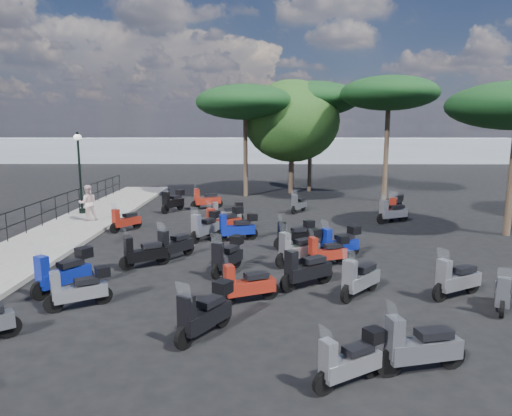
{
  "coord_description": "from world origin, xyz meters",
  "views": [
    {
      "loc": [
        1.61,
        -14.28,
        4.33
      ],
      "look_at": [
        1.43,
        3.48,
        1.2
      ],
      "focal_mm": 32.0,
      "sensor_mm": 36.0,
      "label": 1
    }
  ],
  "objects_px": {
    "scooter_25": "(502,294)",
    "pine_2": "(245,102)",
    "scooter_22": "(295,235)",
    "scooter_27": "(340,243)",
    "broadleaf_tree": "(292,121)",
    "scooter_17": "(227,213)",
    "scooter_18": "(350,361)",
    "scooter_6": "(205,313)",
    "pine_1": "(389,94)",
    "lamp_post_2": "(80,167)",
    "scooter_20": "(306,270)",
    "pine_0": "(311,99)",
    "scooter_21": "(299,248)",
    "scooter_14": "(327,252)",
    "scooter_13": "(247,285)",
    "scooter_28": "(392,213)",
    "scooter_8": "(227,256)",
    "scooter_19": "(360,279)",
    "scooter_4": "(125,221)",
    "scooter_16": "(205,227)",
    "scooter_2": "(64,273)",
    "scooter_10": "(224,221)",
    "scooter_11": "(206,200)",
    "scooter_24": "(419,348)",
    "scooter_3": "(144,254)",
    "scooter_26": "(456,280)",
    "scooter_29": "(396,208)",
    "scooter_5": "(173,202)",
    "scooter_23": "(299,204)",
    "scooter_9": "(175,246)",
    "scooter_15": "(237,228)",
    "scooter_7": "(79,289)",
    "pedestrian_far": "(88,203)"
  },
  "relations": [
    {
      "from": "scooter_3",
      "to": "scooter_20",
      "type": "relative_size",
      "value": 0.93
    },
    {
      "from": "scooter_14",
      "to": "scooter_15",
      "type": "distance_m",
      "value": 4.44
    },
    {
      "from": "scooter_14",
      "to": "scooter_22",
      "type": "distance_m",
      "value": 2.34
    },
    {
      "from": "scooter_10",
      "to": "scooter_8",
      "type": "bearing_deg",
      "value": 155.41
    },
    {
      "from": "scooter_9",
      "to": "scooter_23",
      "type": "bearing_deg",
      "value": -84.12
    },
    {
      "from": "scooter_6",
      "to": "scooter_25",
      "type": "bearing_deg",
      "value": -134.99
    },
    {
      "from": "scooter_14",
      "to": "scooter_13",
      "type": "bearing_deg",
      "value": 121.19
    },
    {
      "from": "scooter_11",
      "to": "scooter_13",
      "type": "height_order",
      "value": "scooter_11"
    },
    {
      "from": "scooter_22",
      "to": "pine_1",
      "type": "height_order",
      "value": "pine_1"
    },
    {
      "from": "lamp_post_2",
      "to": "scooter_20",
      "type": "distance_m",
      "value": 14.49
    },
    {
      "from": "scooter_3",
      "to": "scooter_8",
      "type": "relative_size",
      "value": 0.91
    },
    {
      "from": "lamp_post_2",
      "to": "scooter_26",
      "type": "bearing_deg",
      "value": -54.45
    },
    {
      "from": "scooter_20",
      "to": "scooter_27",
      "type": "xyz_separation_m",
      "value": [
        1.4,
        2.84,
        0.03
      ]
    },
    {
      "from": "scooter_8",
      "to": "scooter_10",
      "type": "distance_m",
      "value": 5.13
    },
    {
      "from": "scooter_14",
      "to": "scooter_21",
      "type": "distance_m",
      "value": 0.89
    },
    {
      "from": "pedestrian_far",
      "to": "scooter_28",
      "type": "bearing_deg",
      "value": 156.7
    },
    {
      "from": "scooter_11",
      "to": "scooter_24",
      "type": "distance_m",
      "value": 17.62
    },
    {
      "from": "scooter_24",
      "to": "scooter_26",
      "type": "xyz_separation_m",
      "value": [
        2.21,
        3.69,
        -0.01
      ]
    },
    {
      "from": "scooter_4",
      "to": "scooter_5",
      "type": "relative_size",
      "value": 0.82
    },
    {
      "from": "scooter_27",
      "to": "scooter_24",
      "type": "bearing_deg",
      "value": 151.09
    },
    {
      "from": "scooter_23",
      "to": "scooter_13",
      "type": "bearing_deg",
      "value": 110.16
    },
    {
      "from": "scooter_19",
      "to": "broadleaf_tree",
      "type": "distance_m",
      "value": 19.52
    },
    {
      "from": "scooter_6",
      "to": "pine_1",
      "type": "relative_size",
      "value": 0.21
    },
    {
      "from": "scooter_26",
      "to": "scooter_29",
      "type": "relative_size",
      "value": 0.96
    },
    {
      "from": "scooter_6",
      "to": "scooter_28",
      "type": "height_order",
      "value": "scooter_28"
    },
    {
      "from": "scooter_22",
      "to": "scooter_27",
      "type": "bearing_deg",
      "value": -157.14
    },
    {
      "from": "scooter_5",
      "to": "scooter_15",
      "type": "distance_m",
      "value": 7.18
    },
    {
      "from": "scooter_14",
      "to": "scooter_28",
      "type": "xyz_separation_m",
      "value": [
        3.93,
        6.66,
        0.02
      ]
    },
    {
      "from": "scooter_17",
      "to": "scooter_18",
      "type": "bearing_deg",
      "value": 177.28
    },
    {
      "from": "scooter_7",
      "to": "scooter_17",
      "type": "bearing_deg",
      "value": -46.83
    },
    {
      "from": "scooter_8",
      "to": "pine_0",
      "type": "bearing_deg",
      "value": -78.04
    },
    {
      "from": "scooter_4",
      "to": "scooter_8",
      "type": "relative_size",
      "value": 0.86
    },
    {
      "from": "pine_0",
      "to": "scooter_21",
      "type": "bearing_deg",
      "value": -97.07
    },
    {
      "from": "scooter_16",
      "to": "scooter_20",
      "type": "height_order",
      "value": "scooter_20"
    },
    {
      "from": "scooter_3",
      "to": "scooter_5",
      "type": "distance_m",
      "value": 9.71
    },
    {
      "from": "broadleaf_tree",
      "to": "pine_2",
      "type": "xyz_separation_m",
      "value": [
        -3.01,
        -1.38,
        1.13
      ]
    },
    {
      "from": "scooter_22",
      "to": "scooter_28",
      "type": "height_order",
      "value": "scooter_28"
    },
    {
      "from": "scooter_9",
      "to": "broadleaf_tree",
      "type": "relative_size",
      "value": 0.19
    },
    {
      "from": "scooter_9",
      "to": "scooter_14",
      "type": "relative_size",
      "value": 0.96
    },
    {
      "from": "scooter_10",
      "to": "broadleaf_tree",
      "type": "height_order",
      "value": "broadleaf_tree"
    },
    {
      "from": "scooter_4",
      "to": "scooter_16",
      "type": "xyz_separation_m",
      "value": [
        3.59,
        -1.55,
        0.09
      ]
    },
    {
      "from": "scooter_22",
      "to": "pine_1",
      "type": "distance_m",
      "value": 13.81
    },
    {
      "from": "scooter_2",
      "to": "scooter_9",
      "type": "bearing_deg",
      "value": -93.26
    },
    {
      "from": "scooter_25",
      "to": "pine_2",
      "type": "distance_m",
      "value": 20.44
    },
    {
      "from": "scooter_18",
      "to": "scooter_25",
      "type": "relative_size",
      "value": 0.97
    },
    {
      "from": "scooter_8",
      "to": "scooter_19",
      "type": "xyz_separation_m",
      "value": [
        3.56,
        -1.95,
        -0.03
      ]
    },
    {
      "from": "scooter_11",
      "to": "scooter_13",
      "type": "bearing_deg",
      "value": 166.48
    },
    {
      "from": "lamp_post_2",
      "to": "scooter_20",
      "type": "xyz_separation_m",
      "value": [
        10.1,
        -10.21,
        -1.93
      ]
    },
    {
      "from": "scooter_29",
      "to": "scooter_21",
      "type": "bearing_deg",
      "value": 84.02
    },
    {
      "from": "scooter_2",
      "to": "scooter_4",
      "type": "xyz_separation_m",
      "value": [
        -0.52,
        7.33,
        -0.1
      ]
    }
  ]
}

